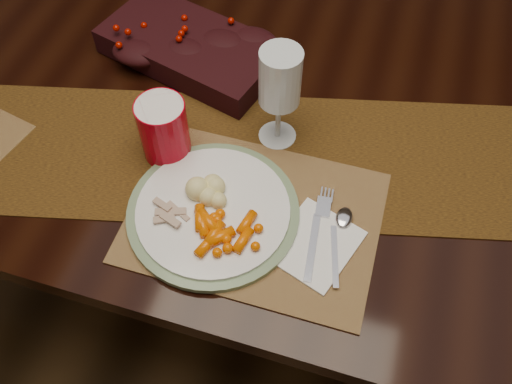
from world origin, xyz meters
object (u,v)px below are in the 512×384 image
(mashed_potatoes, at_px, (210,187))
(red_cup, at_px, (164,130))
(placemat_main, at_px, (255,217))
(wine_glass, at_px, (279,99))
(dining_table, at_px, (272,200))
(dinner_plate, at_px, (213,211))
(napkin, at_px, (315,244))
(centerpiece, at_px, (190,44))
(baby_carrots, at_px, (216,232))
(turkey_shreds, at_px, (170,213))

(mashed_potatoes, distance_m, red_cup, 0.14)
(mashed_potatoes, bearing_deg, placemat_main, -7.75)
(placemat_main, height_order, wine_glass, wine_glass)
(dining_table, distance_m, dinner_plate, 0.49)
(dining_table, xyz_separation_m, wine_glass, (0.03, -0.10, 0.48))
(mashed_potatoes, relative_size, red_cup, 0.67)
(wine_glass, bearing_deg, napkin, -59.62)
(centerpiece, relative_size, mashed_potatoes, 4.51)
(centerpiece, height_order, napkin, centerpiece)
(mashed_potatoes, xyz_separation_m, napkin, (0.20, -0.04, -0.03))
(placemat_main, relative_size, dinner_plate, 1.43)
(dinner_plate, distance_m, baby_carrots, 0.05)
(placemat_main, height_order, baby_carrots, baby_carrots)
(baby_carrots, relative_size, mashed_potatoes, 1.48)
(centerpiece, bearing_deg, dinner_plate, -64.02)
(dinner_plate, bearing_deg, placemat_main, 13.10)
(baby_carrots, distance_m, red_cup, 0.22)
(napkin, xyz_separation_m, red_cup, (-0.31, 0.11, 0.06))
(centerpiece, height_order, dinner_plate, centerpiece)
(dining_table, height_order, baby_carrots, baby_carrots)
(turkey_shreds, xyz_separation_m, napkin, (0.25, 0.03, -0.02))
(centerpiece, relative_size, dinner_plate, 1.24)
(dinner_plate, height_order, red_cup, red_cup)
(placemat_main, height_order, turkey_shreds, turkey_shreds)
(dinner_plate, xyz_separation_m, baby_carrots, (0.02, -0.05, 0.02))
(baby_carrots, relative_size, turkey_shreds, 1.59)
(centerpiece, height_order, placemat_main, centerpiece)
(centerpiece, distance_m, red_cup, 0.26)
(dining_table, bearing_deg, wine_glass, -73.26)
(turkey_shreds, bearing_deg, dinner_plate, 27.83)
(dinner_plate, relative_size, napkin, 2.11)
(turkey_shreds, bearing_deg, placemat_main, 20.55)
(centerpiece, xyz_separation_m, placemat_main, (0.24, -0.34, -0.04))
(dining_table, bearing_deg, centerpiece, 164.05)
(napkin, bearing_deg, baby_carrots, -147.48)
(placemat_main, relative_size, wine_glass, 2.06)
(mashed_potatoes, distance_m, turkey_shreds, 0.08)
(dining_table, bearing_deg, napkin, -63.61)
(mashed_potatoes, bearing_deg, red_cup, 145.07)
(placemat_main, xyz_separation_m, napkin, (0.11, -0.02, 0.00))
(turkey_shreds, height_order, napkin, turkey_shreds)
(centerpiece, xyz_separation_m, mashed_potatoes, (0.16, -0.33, 0.00))
(red_cup, bearing_deg, mashed_potatoes, -34.93)
(dinner_plate, xyz_separation_m, wine_glass, (0.06, 0.20, 0.09))
(centerpiece, distance_m, turkey_shreds, 0.41)
(baby_carrots, distance_m, turkey_shreds, 0.09)
(baby_carrots, xyz_separation_m, napkin, (0.16, 0.04, -0.02))
(dining_table, relative_size, centerpiece, 4.92)
(centerpiece, bearing_deg, red_cup, -79.23)
(dining_table, distance_m, baby_carrots, 0.53)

